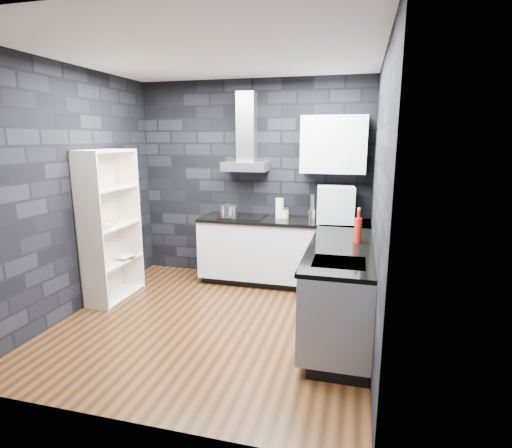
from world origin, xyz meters
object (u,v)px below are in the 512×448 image
at_px(glass_vase, 279,208).
at_px(fruit_bowl, 104,225).
at_px(bookshelf, 111,226).
at_px(appliance_garage, 335,204).
at_px(utensil_crock, 312,214).
at_px(storage_jar, 285,214).
at_px(red_bottle, 358,231).
at_px(pot, 228,211).

xyz_separation_m(glass_vase, fruit_bowl, (-1.86, -1.13, -0.09)).
relative_size(glass_vase, bookshelf, 0.14).
bearing_deg(appliance_garage, utensil_crock, 148.50).
xyz_separation_m(storage_jar, fruit_bowl, (-1.93, -1.15, -0.02)).
bearing_deg(red_bottle, appliance_garage, 106.63).
bearing_deg(fruit_bowl, glass_vase, 31.32).
bearing_deg(fruit_bowl, red_bottle, 1.62).
xyz_separation_m(pot, glass_vase, (0.66, 0.13, 0.05)).
relative_size(storage_jar, bookshelf, 0.06).
bearing_deg(utensil_crock, red_bottle, -61.86).
bearing_deg(glass_vase, red_bottle, -46.14).
xyz_separation_m(pot, red_bottle, (1.67, -0.92, 0.04)).
bearing_deg(appliance_garage, fruit_bowl, -163.57).
bearing_deg(storage_jar, appliance_garage, -10.11).
relative_size(utensil_crock, appliance_garage, 0.27).
relative_size(red_bottle, bookshelf, 0.14).
bearing_deg(red_bottle, pot, 151.19).
bearing_deg(storage_jar, bookshelf, -152.21).
xyz_separation_m(bookshelf, fruit_bowl, (0.00, -0.13, 0.04)).
bearing_deg(red_bottle, bookshelf, 178.94).
xyz_separation_m(pot, storage_jar, (0.73, 0.15, -0.02)).
bearing_deg(fruit_bowl, bookshelf, 90.00).
distance_m(bookshelf, fruit_bowl, 0.14).
height_order(storage_jar, fruit_bowl, storage_jar).
distance_m(storage_jar, fruit_bowl, 2.24).
distance_m(appliance_garage, red_bottle, 1.00).
distance_m(pot, glass_vase, 0.68).
relative_size(glass_vase, appliance_garage, 0.58).
xyz_separation_m(appliance_garage, red_bottle, (0.28, -0.95, -0.10)).
bearing_deg(appliance_garage, pot, 175.97).
xyz_separation_m(appliance_garage, bookshelf, (-2.58, -0.90, -0.22)).
xyz_separation_m(pot, appliance_garage, (1.39, 0.03, 0.14)).
height_order(pot, fruit_bowl, pot).
bearing_deg(fruit_bowl, appliance_garage, 21.81).
xyz_separation_m(utensil_crock, appliance_garage, (0.30, -0.15, 0.16)).
relative_size(storage_jar, red_bottle, 0.47).
distance_m(utensil_crock, bookshelf, 2.50).
distance_m(glass_vase, bookshelf, 2.11).
bearing_deg(pot, red_bottle, -28.81).
distance_m(pot, bookshelf, 1.48).
bearing_deg(appliance_garage, red_bottle, -78.75).
height_order(appliance_garage, fruit_bowl, appliance_garage).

